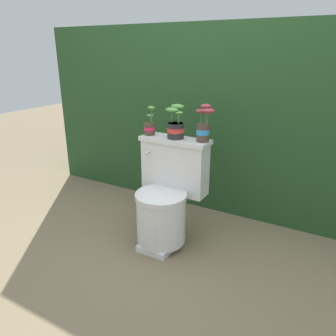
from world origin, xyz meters
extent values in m
plane|color=#75664C|center=(0.00, 0.00, 0.00)|extent=(12.00, 12.00, 0.00)
cube|color=#234723|center=(0.00, 1.29, 0.79)|extent=(3.52, 1.05, 1.59)
cube|color=silver|center=(-0.08, 0.04, 0.02)|extent=(0.23, 0.34, 0.04)
cylinder|color=silver|center=(-0.08, 0.04, 0.21)|extent=(0.35, 0.35, 0.34)
cylinder|color=silver|center=(-0.08, 0.04, 0.40)|extent=(0.37, 0.37, 0.04)
cube|color=silver|center=(-0.08, 0.24, 0.56)|extent=(0.49, 0.16, 0.38)
cube|color=silver|center=(-0.08, 0.24, 0.76)|extent=(0.52, 0.18, 0.03)
cylinder|color=silver|center=(-0.25, 0.13, 0.67)|extent=(0.02, 0.05, 0.02)
cylinder|color=#47382D|center=(-0.29, 0.24, 0.82)|extent=(0.08, 0.08, 0.09)
cylinder|color=#D1234C|center=(-0.29, 0.24, 0.82)|extent=(0.08, 0.08, 0.03)
cylinder|color=#332319|center=(-0.29, 0.24, 0.86)|extent=(0.07, 0.07, 0.01)
cylinder|color=#4C753D|center=(-0.27, 0.23, 0.92)|extent=(0.01, 0.01, 0.11)
ellipsoid|color=#569342|center=(-0.27, 0.23, 0.98)|extent=(0.06, 0.04, 0.03)
cylinder|color=#4C753D|center=(-0.29, 0.25, 0.89)|extent=(0.01, 0.01, 0.05)
ellipsoid|color=#569342|center=(-0.29, 0.25, 0.92)|extent=(0.06, 0.04, 0.02)
cylinder|color=#262628|center=(-0.07, 0.24, 0.83)|extent=(0.12, 0.12, 0.11)
cylinder|color=red|center=(-0.07, 0.24, 0.84)|extent=(0.12, 0.12, 0.03)
cylinder|color=#332319|center=(-0.07, 0.24, 0.88)|extent=(0.11, 0.11, 0.01)
cylinder|color=#4C753D|center=(-0.04, 0.23, 0.92)|extent=(0.01, 0.01, 0.07)
ellipsoid|color=#569342|center=(-0.04, 0.23, 0.97)|extent=(0.06, 0.04, 0.02)
cylinder|color=#4C753D|center=(-0.08, 0.27, 0.94)|extent=(0.01, 0.01, 0.10)
ellipsoid|color=#569342|center=(-0.08, 0.27, 1.00)|extent=(0.10, 0.07, 0.03)
cylinder|color=#4C753D|center=(-0.10, 0.23, 0.93)|extent=(0.01, 0.01, 0.08)
ellipsoid|color=#569342|center=(-0.10, 0.23, 0.98)|extent=(0.10, 0.07, 0.03)
cylinder|color=#47382D|center=(0.13, 0.26, 0.84)|extent=(0.09, 0.09, 0.12)
cylinder|color=#2D84BC|center=(0.13, 0.26, 0.84)|extent=(0.09, 0.09, 0.04)
cylinder|color=#332319|center=(0.13, 0.26, 0.89)|extent=(0.08, 0.08, 0.01)
cylinder|color=#4C753D|center=(0.16, 0.26, 0.94)|extent=(0.01, 0.01, 0.08)
ellipsoid|color=#93333D|center=(0.16, 0.26, 0.99)|extent=(0.10, 0.07, 0.03)
cylinder|color=#4C753D|center=(0.10, 0.27, 0.94)|extent=(0.01, 0.01, 0.07)
ellipsoid|color=#93333D|center=(0.10, 0.27, 0.98)|extent=(0.08, 0.05, 0.03)
cylinder|color=#4C753D|center=(0.14, 0.27, 0.95)|extent=(0.01, 0.01, 0.11)
ellipsoid|color=#93333D|center=(0.14, 0.27, 1.02)|extent=(0.07, 0.05, 0.03)
camera|label=1|loc=(1.01, -1.76, 1.37)|focal=35.00mm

